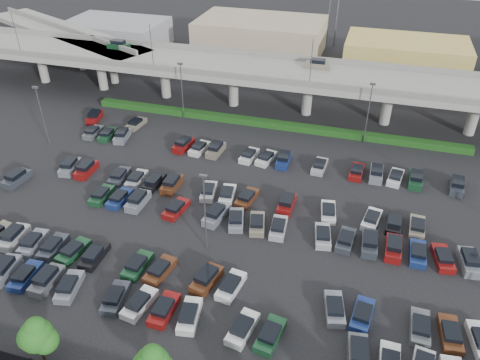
{
  "coord_description": "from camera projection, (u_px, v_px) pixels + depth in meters",
  "views": [
    {
      "loc": [
        15.74,
        -47.19,
        37.38
      ],
      "look_at": [
        0.5,
        4.25,
        2.0
      ],
      "focal_mm": 35.0,
      "sensor_mm": 36.0,
      "label": 1
    }
  ],
  "objects": [
    {
      "name": "ground",
      "position": [
        227.0,
        209.0,
        62.09
      ],
      "size": [
        280.0,
        280.0,
        0.0
      ],
      "primitive_type": "plane",
      "color": "black"
    },
    {
      "name": "parked_cars",
      "position": [
        214.0,
        221.0,
        58.91
      ],
      "size": [
        63.11,
        41.68,
        1.67
      ],
      "color": "silver",
      "rests_on": "ground"
    },
    {
      "name": "hedge",
      "position": [
        271.0,
        124.0,
        81.8
      ],
      "size": [
        66.0,
        1.6,
        1.1
      ],
      "primitive_type": "cube",
      "color": "#103812",
      "rests_on": "ground"
    },
    {
      "name": "on_ramp",
      "position": [
        65.0,
        35.0,
        105.13
      ],
      "size": [
        50.93,
        30.13,
        8.8
      ],
      "color": "gray",
      "rests_on": "ground"
    },
    {
      "name": "light_poles",
      "position": [
        201.0,
        157.0,
        61.24
      ],
      "size": [
        66.9,
        48.38,
        10.3
      ],
      "color": "#4C4C51",
      "rests_on": "ground"
    },
    {
      "name": "overpass",
      "position": [
        280.0,
        75.0,
        83.92
      ],
      "size": [
        150.0,
        13.0,
        15.8
      ],
      "color": "gray",
      "rests_on": "ground"
    },
    {
      "name": "distant_buildings",
      "position": [
        361.0,
        49.0,
        106.57
      ],
      "size": [
        138.0,
        24.0,
        9.0
      ],
      "color": "gray",
      "rests_on": "ground"
    }
  ]
}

